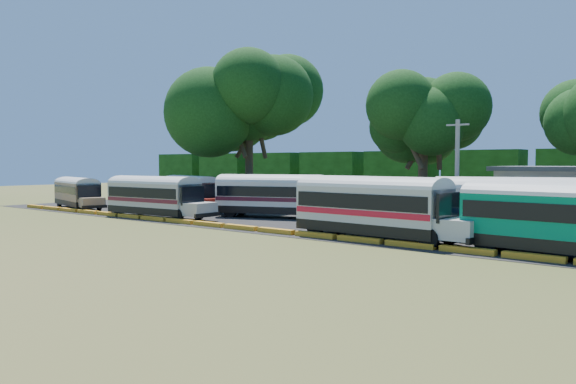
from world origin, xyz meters
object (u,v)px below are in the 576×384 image
Objects in this scene: bus_beige at (77,191)px; tree_west at (249,99)px; bus_red at (191,191)px; bus_teal at (567,215)px; bus_white_red at (375,204)px; bus_cream_west at (155,194)px.

bus_beige is 0.61× the size of tree_west.
bus_beige is at bearing -133.78° from bus_red.
bus_teal is at bearing -23.22° from tree_west.
bus_white_red reaches higher than bus_teal.
bus_cream_west reaches higher than bus_red.
tree_west is at bearing 99.36° from bus_cream_west.
bus_red is 11.81m from tree_west.
bus_red is 0.93× the size of bus_teal.
bus_teal is 0.71× the size of tree_west.
tree_west reaches higher than bus_cream_west.
bus_cream_west is at bearing -46.59° from bus_red.
bus_teal reaches higher than bus_red.
bus_teal is (29.55, 0.08, 0.12)m from bus_cream_west.
bus_beige is 13.02m from bus_cream_west.
bus_white_red is at bearing -176.05° from bus_teal.
bus_red is at bearing 112.64° from bus_cream_west.
tree_west is (-3.22, 14.14, 8.87)m from bus_cream_west.
bus_cream_west is 17.00m from tree_west.
tree_west is at bearing 107.91° from bus_red.
bus_teal is at bearing 2.69° from bus_white_red.
bus_red is at bearing 43.15° from bus_beige.
bus_cream_west is (3.14, -6.40, 0.05)m from bus_red.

